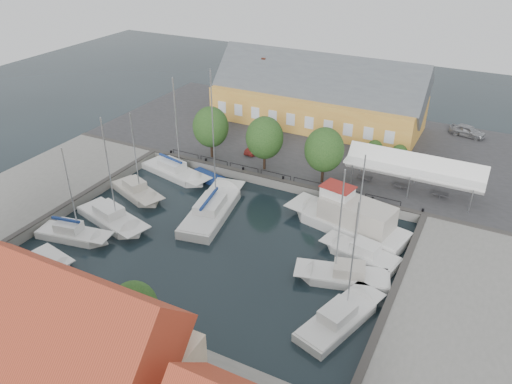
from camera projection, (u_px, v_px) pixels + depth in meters
ground at (227, 233)px, 47.49m from camera, size 140.00×140.00×0.00m
north_quay at (315, 142)px, 65.09m from camera, size 56.00×26.00×1.00m
west_quay at (44, 187)px, 54.43m from camera, size 12.00×24.00×1.00m
east_quay at (471, 317)px, 36.96m from camera, size 12.00×24.00×1.00m
quay_edge_fittings at (251, 201)px, 50.65m from camera, size 56.00×24.72×0.40m
warehouse at (313, 98)px, 68.35m from camera, size 28.56×14.00×9.55m
tent_canopy at (414, 168)px, 51.38m from camera, size 14.00×4.00×2.83m
quay_trees at (265, 138)px, 55.20m from camera, size 18.20×4.20×6.30m
car_silver at (468, 131)px, 65.08m from camera, size 4.80×2.73×1.54m
car_red at (256, 148)px, 60.82m from camera, size 1.67×3.71×1.18m
center_sailboat at (212, 211)px, 50.36m from camera, size 5.26×11.62×15.12m
trawler at (350, 221)px, 47.52m from camera, size 12.73×6.07×5.00m
east_boat_a at (362, 255)px, 44.05m from camera, size 7.50×3.85×10.39m
east_boat_b at (344, 278)px, 41.31m from camera, size 8.19×4.57×10.83m
east_boat_c at (339, 320)px, 37.02m from camera, size 4.99×8.66×10.71m
west_boat_a at (175, 173)px, 57.88m from camera, size 9.67×4.68×12.33m
west_boat_b at (137, 193)px, 53.80m from camera, size 7.63×4.91×10.13m
west_boat_c at (112, 219)px, 49.12m from camera, size 9.05×4.92×11.75m
west_boat_d at (73, 236)px, 46.66m from camera, size 7.56×3.46×9.97m
launch_sw at (53, 259)px, 43.75m from camera, size 4.62×2.44×0.98m
launch_nw at (206, 178)px, 57.23m from camera, size 4.63×2.76×0.88m
townhouses at (32, 374)px, 25.84m from camera, size 36.30×8.50×12.00m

